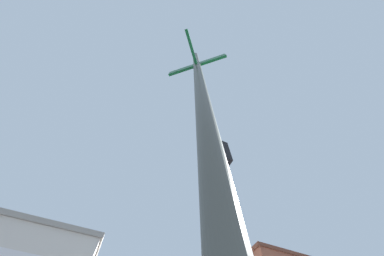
% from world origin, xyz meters
% --- Properties ---
extents(traffic_signal_near, '(2.22, 2.47, 6.35)m').
position_xyz_m(traffic_signal_near, '(-6.24, -6.59, 4.46)').
color(traffic_signal_near, '#474C47').
rests_on(traffic_signal_near, ground_plane).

